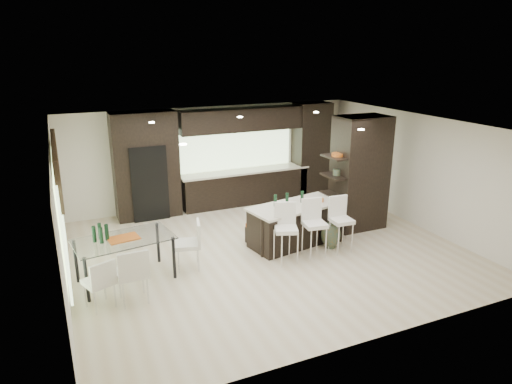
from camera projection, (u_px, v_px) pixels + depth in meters
name	position (u px, v px, depth m)	size (l,w,h in m)	color
ground	(267.00, 250.00, 9.85)	(8.00, 8.00, 0.00)	beige
back_wall	(213.00, 156.00, 12.49)	(8.00, 0.02, 2.70)	silver
left_wall	(59.00, 219.00, 7.90)	(0.02, 7.00, 2.70)	silver
right_wall	(418.00, 171.00, 10.98)	(0.02, 7.00, 2.70)	silver
ceiling	(268.00, 126.00, 9.03)	(8.00, 7.00, 0.02)	white
window_left	(61.00, 215.00, 8.09)	(0.04, 3.20, 1.90)	#B2D199
window_back	(234.00, 147.00, 12.63)	(3.40, 0.04, 1.20)	#B2D199
stone_accent	(56.00, 165.00, 7.83)	(0.08, 3.00, 0.80)	brown
ceiling_spots	(263.00, 125.00, 9.26)	(4.00, 3.00, 0.02)	white
back_cabinetry	(235.00, 157.00, 12.40)	(6.80, 0.68, 2.70)	black
refrigerator	(147.00, 181.00, 11.55)	(0.90, 0.68, 1.90)	black
partition_column	(360.00, 173.00, 10.79)	(1.20, 0.80, 2.70)	black
kitchen_island	(296.00, 224.00, 10.11)	(2.15, 0.93, 0.90)	black
stool_left	(286.00, 240.00, 9.16)	(0.44, 0.44, 0.99)	white
stool_mid	(314.00, 234.00, 9.42)	(0.44, 0.44, 0.99)	white
stool_right	(341.00, 230.00, 9.68)	(0.43, 0.43, 0.96)	white
bench	(272.00, 229.00, 10.38)	(1.19, 0.46, 0.46)	black
floor_vase	(331.00, 222.00, 9.83)	(0.43, 0.43, 1.18)	#445039
dining_table	(125.00, 260.00, 8.47)	(1.75, 0.98, 0.84)	white
chair_near	(133.00, 277.00, 7.73)	(0.51, 0.51, 0.94)	white
chair_far	(99.00, 285.00, 7.57)	(0.45, 0.45, 0.82)	white
chair_end	(188.00, 247.00, 8.92)	(0.48, 0.48, 0.90)	white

